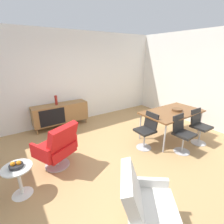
% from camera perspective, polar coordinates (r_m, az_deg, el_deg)
% --- Properties ---
extents(ground_plane, '(8.32, 8.32, 0.00)m').
position_cam_1_polar(ground_plane, '(3.73, 2.16, -15.43)').
color(ground_plane, tan).
extents(wall_back, '(6.80, 0.12, 2.80)m').
position_cam_1_polar(wall_back, '(5.42, -14.41, 11.15)').
color(wall_back, white).
rests_on(wall_back, ground_plane).
extents(wall_right, '(0.12, 5.60, 2.80)m').
position_cam_1_polar(wall_right, '(5.64, 30.02, 9.48)').
color(wall_right, white).
rests_on(wall_right, ground_plane).
extents(sideboard, '(1.60, 0.45, 0.72)m').
position_cam_1_polar(sideboard, '(5.22, -17.34, -0.35)').
color(sideboard, olive).
rests_on(sideboard, ground_plane).
extents(vase_cobalt, '(0.08, 0.08, 0.27)m').
position_cam_1_polar(vase_cobalt, '(5.08, -18.77, 3.90)').
color(vase_cobalt, maroon).
rests_on(vase_cobalt, sideboard).
extents(dining_table, '(1.60, 0.90, 0.74)m').
position_cam_1_polar(dining_table, '(4.52, 20.07, -0.27)').
color(dining_table, brown).
rests_on(dining_table, ground_plane).
extents(wooden_bowl_on_table, '(0.26, 0.26, 0.06)m').
position_cam_1_polar(wooden_bowl_on_table, '(4.57, 21.55, 0.72)').
color(wooden_bowl_on_table, brown).
rests_on(wooden_bowl_on_table, dining_table).
extents(dining_chair_front_right, '(0.40, 0.43, 0.86)m').
position_cam_1_polar(dining_chair_front_right, '(4.62, 27.89, -4.05)').
color(dining_chair_front_right, black).
rests_on(dining_chair_front_right, ground_plane).
extents(dining_chair_front_left, '(0.42, 0.44, 0.86)m').
position_cam_1_polar(dining_chair_front_left, '(4.05, 23.03, -6.51)').
color(dining_chair_front_left, black).
rests_on(dining_chair_front_left, ground_plane).
extents(dining_chair_near_window, '(0.44, 0.41, 0.86)m').
position_cam_1_polar(dining_chair_near_window, '(3.96, 11.97, -5.88)').
color(dining_chair_near_window, black).
rests_on(dining_chair_near_window, ground_plane).
extents(lounge_chair_red, '(0.87, 0.85, 0.95)m').
position_cam_1_polar(lounge_chair_red, '(3.40, -18.34, -11.07)').
color(lounge_chair_red, red).
rests_on(lounge_chair_red, ground_plane).
extents(armchair_black_shell, '(0.90, 0.91, 0.95)m').
position_cam_1_polar(armchair_black_shell, '(2.23, 11.87, -29.75)').
color(armchair_black_shell, silver).
rests_on(armchair_black_shell, ground_plane).
extents(side_table_round, '(0.44, 0.44, 0.52)m').
position_cam_1_polar(side_table_round, '(3.11, -29.45, -19.18)').
color(side_table_round, white).
rests_on(side_table_round, ground_plane).
extents(fruit_bowl, '(0.20, 0.20, 0.11)m').
position_cam_1_polar(fruit_bowl, '(2.98, -30.23, -15.60)').
color(fruit_bowl, '#262628').
rests_on(fruit_bowl, side_table_round).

